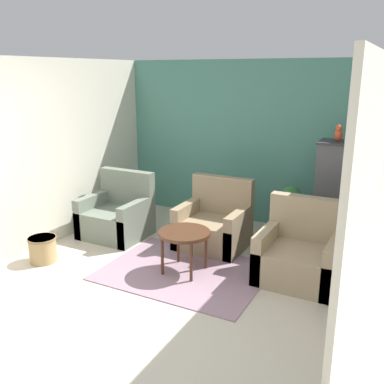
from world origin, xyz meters
The scene contains 13 objects.
ground_plane centered at (0.00, 0.00, 0.00)m, with size 20.00×20.00×0.00m, color beige.
wall_back_accent centered at (0.00, 3.34, 1.23)m, with size 4.02×0.06×2.46m.
wall_left centered at (-1.98, 1.65, 1.23)m, with size 0.06×3.31×2.46m.
wall_right centered at (1.98, 1.65, 1.23)m, with size 0.06×3.31×2.46m.
area_rug centered at (0.12, 1.24, 0.01)m, with size 1.86×1.43×0.01m.
coffee_table centered at (0.12, 1.24, 0.45)m, with size 0.61×0.61×0.51m.
armchair_left centered at (-1.30, 1.83, 0.28)m, with size 0.87×0.77×0.91m.
armchair_right centered at (1.35, 1.68, 0.28)m, with size 0.87×0.77×0.91m.
armchair_middle centered at (0.09, 2.11, 0.28)m, with size 0.87×0.77×0.91m.
birdcage centered at (1.48, 2.81, 0.68)m, with size 0.60×0.60×1.43m.
parrot centered at (1.48, 2.82, 1.53)m, with size 0.10×0.18×0.22m.
potted_plant centered at (0.91, 2.88, 0.44)m, with size 0.34×0.31×0.75m.
wicker_basket centered at (-1.58, 0.68, 0.17)m, with size 0.35×0.35×0.32m.
Camera 1 is at (2.34, -2.80, 2.28)m, focal length 40.00 mm.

